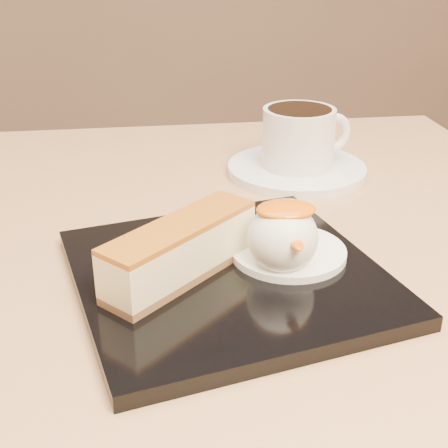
{
  "coord_description": "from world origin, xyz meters",
  "views": [
    {
      "loc": [
        -0.0,
        -0.43,
        0.96
      ],
      "look_at": [
        0.05,
        -0.0,
        0.76
      ],
      "focal_mm": 50.0,
      "sensor_mm": 36.0,
      "label": 1
    }
  ],
  "objects": [
    {
      "name": "mango_sauce",
      "position": [
        0.1,
        -0.03,
        0.78
      ],
      "size": [
        0.04,
        0.03,
        0.01
      ],
      "primitive_type": "ellipsoid",
      "color": "#E16307",
      "rests_on": "ice_cream_scoop"
    },
    {
      "name": "ice_cream_scoop",
      "position": [
        0.09,
        -0.03,
        0.76
      ],
      "size": [
        0.05,
        0.05,
        0.05
      ],
      "primitive_type": "sphere",
      "color": "white",
      "rests_on": "cream_smear"
    },
    {
      "name": "cheesecake",
      "position": [
        0.02,
        -0.03,
        0.75
      ],
      "size": [
        0.12,
        0.12,
        0.04
      ],
      "rotation": [
        0.0,
        0.0,
        0.75
      ],
      "color": "brown",
      "rests_on": "dessert_plate"
    },
    {
      "name": "mint_sprig",
      "position": [
        0.07,
        0.02,
        0.74
      ],
      "size": [
        0.04,
        0.03,
        0.0
      ],
      "color": "green",
      "rests_on": "cream_smear"
    },
    {
      "name": "coffee_cup",
      "position": [
        0.16,
        0.2,
        0.76
      ],
      "size": [
        0.1,
        0.08,
        0.06
      ],
      "rotation": [
        0.0,
        0.0,
        0.25
      ],
      "color": "white",
      "rests_on": "saucer"
    },
    {
      "name": "saucer",
      "position": [
        0.16,
        0.2,
        0.72
      ],
      "size": [
        0.15,
        0.15,
        0.01
      ],
      "primitive_type": "cylinder",
      "color": "white",
      "rests_on": "table"
    },
    {
      "name": "dessert_plate",
      "position": [
        0.05,
        -0.02,
        0.73
      ],
      "size": [
        0.26,
        0.26,
        0.01
      ],
      "primitive_type": "cube",
      "rotation": [
        0.0,
        0.0,
        0.23
      ],
      "color": "black",
      "rests_on": "table"
    },
    {
      "name": "cream_smear",
      "position": [
        0.1,
        -0.01,
        0.73
      ],
      "size": [
        0.09,
        0.09,
        0.01
      ],
      "primitive_type": "cylinder",
      "color": "white",
      "rests_on": "dessert_plate"
    },
    {
      "name": "table",
      "position": [
        0.0,
        0.0,
        0.56
      ],
      "size": [
        0.8,
        0.8,
        0.72
      ],
      "color": "black",
      "rests_on": "ground"
    }
  ]
}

